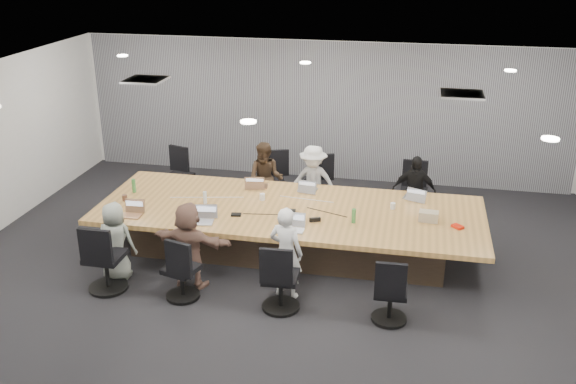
% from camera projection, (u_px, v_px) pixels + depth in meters
% --- Properties ---
extents(floor, '(10.00, 8.00, 0.00)m').
position_uv_depth(floor, '(283.00, 265.00, 9.83)').
color(floor, black).
rests_on(floor, ground).
extents(ceiling, '(10.00, 8.00, 0.00)m').
position_uv_depth(ceiling, '(282.00, 84.00, 8.79)').
color(ceiling, white).
rests_on(ceiling, wall_back).
extents(wall_back, '(10.00, 0.00, 2.80)m').
position_uv_depth(wall_back, '(324.00, 111.00, 12.94)').
color(wall_back, silver).
rests_on(wall_back, ground).
extents(wall_front, '(10.00, 0.00, 2.80)m').
position_uv_depth(wall_front, '(188.00, 337.00, 5.68)').
color(wall_front, silver).
rests_on(wall_front, ground).
extents(curtain, '(9.80, 0.04, 2.80)m').
position_uv_depth(curtain, '(323.00, 112.00, 12.87)').
color(curtain, gray).
rests_on(curtain, ground).
extents(conference_table, '(6.00, 2.20, 0.74)m').
position_uv_depth(conference_table, '(289.00, 228.00, 10.14)').
color(conference_table, '#403023').
rests_on(conference_table, ground).
extents(chair_0, '(0.64, 0.64, 0.77)m').
position_uv_depth(chair_0, '(179.00, 180.00, 12.15)').
color(chair_0, black).
rests_on(chair_0, ground).
extents(chair_1, '(0.73, 0.73, 0.86)m').
position_uv_depth(chair_1, '(270.00, 184.00, 11.80)').
color(chair_1, black).
rests_on(chair_1, ground).
extents(chair_2, '(0.70, 0.70, 0.82)m').
position_uv_depth(chair_2, '(316.00, 189.00, 11.65)').
color(chair_2, black).
rests_on(chair_2, ground).
extents(chair_3, '(0.56, 0.56, 0.82)m').
position_uv_depth(chair_3, '(413.00, 196.00, 11.33)').
color(chair_3, black).
rests_on(chair_3, ground).
extents(chair_4, '(0.59, 0.59, 0.87)m').
position_uv_depth(chair_4, '(106.00, 262.00, 9.01)').
color(chair_4, black).
rests_on(chair_4, ground).
extents(chair_5, '(0.61, 0.61, 0.74)m').
position_uv_depth(chair_5, '(182.00, 274.00, 8.82)').
color(chair_5, black).
rests_on(chair_5, ground).
extents(chair_6, '(0.57, 0.57, 0.80)m').
position_uv_depth(chair_6, '(281.00, 282.00, 8.55)').
color(chair_6, black).
rests_on(chair_6, ground).
extents(chair_7, '(0.50, 0.50, 0.73)m').
position_uv_depth(chair_7, '(390.00, 296.00, 8.29)').
color(chair_7, black).
rests_on(chair_7, ground).
extents(person_1, '(0.66, 0.51, 1.34)m').
position_uv_depth(person_1, '(266.00, 179.00, 11.40)').
color(person_1, '#37281B').
rests_on(person_1, ground).
extents(laptop_1, '(0.36, 0.27, 0.02)m').
position_uv_depth(laptop_1, '(258.00, 186.00, 10.87)').
color(laptop_1, '#8C6647').
rests_on(laptop_1, conference_table).
extents(person_2, '(0.90, 0.57, 1.34)m').
position_uv_depth(person_2, '(313.00, 182.00, 11.24)').
color(person_2, '#B4B4B4').
rests_on(person_2, ground).
extents(laptop_2, '(0.33, 0.25, 0.02)m').
position_uv_depth(laptop_2, '(308.00, 190.00, 10.71)').
color(laptop_2, '#B2B2B7').
rests_on(laptop_2, conference_table).
extents(person_3, '(0.75, 0.31, 1.28)m').
position_uv_depth(person_3, '(414.00, 192.00, 10.92)').
color(person_3, black).
rests_on(person_3, ground).
extents(laptop_3, '(0.36, 0.29, 0.02)m').
position_uv_depth(laptop_3, '(414.00, 198.00, 10.38)').
color(laptop_3, '#B2B2B7').
rests_on(laptop_3, conference_table).
extents(person_4, '(0.58, 0.38, 1.18)m').
position_uv_depth(person_4, '(116.00, 241.00, 9.27)').
color(person_4, gray).
rests_on(person_4, ground).
extents(laptop_4, '(0.32, 0.23, 0.02)m').
position_uv_depth(laptop_4, '(131.00, 216.00, 9.71)').
color(laptop_4, '#8C6647').
rests_on(laptop_4, conference_table).
extents(person_5, '(1.22, 0.51, 1.28)m').
position_uv_depth(person_5, '(189.00, 245.00, 9.04)').
color(person_5, '#7E594B').
rests_on(person_5, ground).
extents(laptop_5, '(0.37, 0.28, 0.02)m').
position_uv_depth(laptop_5, '(201.00, 222.00, 9.50)').
color(laptop_5, '#B2B2B7').
rests_on(laptop_5, conference_table).
extents(person_6, '(0.55, 0.43, 1.34)m').
position_uv_depth(person_6, '(286.00, 253.00, 8.77)').
color(person_6, silver).
rests_on(person_6, ground).
extents(laptop_6, '(0.29, 0.20, 0.02)m').
position_uv_depth(laptop_6, '(294.00, 230.00, 9.24)').
color(laptop_6, '#B2B2B7').
rests_on(laptop_6, conference_table).
extents(bottle_green_left, '(0.08, 0.08, 0.23)m').
position_uv_depth(bottle_green_left, '(134.00, 186.00, 10.58)').
color(bottle_green_left, '#397E39').
rests_on(bottle_green_left, conference_table).
extents(bottle_green_right, '(0.07, 0.07, 0.22)m').
position_uv_depth(bottle_green_right, '(354.00, 216.00, 9.47)').
color(bottle_green_right, '#397E39').
rests_on(bottle_green_right, conference_table).
extents(bottle_clear, '(0.08, 0.08, 0.20)m').
position_uv_depth(bottle_clear, '(205.00, 198.00, 10.15)').
color(bottle_clear, silver).
rests_on(bottle_clear, conference_table).
extents(cup_white_far, '(0.10, 0.10, 0.11)m').
position_uv_depth(cup_white_far, '(262.00, 197.00, 10.29)').
color(cup_white_far, white).
rests_on(cup_white_far, conference_table).
extents(cup_white_near, '(0.10, 0.10, 0.10)m').
position_uv_depth(cup_white_near, '(393.00, 206.00, 9.97)').
color(cup_white_near, white).
rests_on(cup_white_near, conference_table).
extents(mug_brown, '(0.08, 0.08, 0.10)m').
position_uv_depth(mug_brown, '(125.00, 198.00, 10.28)').
color(mug_brown, brown).
rests_on(mug_brown, conference_table).
extents(mic_left, '(0.17, 0.12, 0.03)m').
position_uv_depth(mic_left, '(236.00, 215.00, 9.74)').
color(mic_left, black).
rests_on(mic_left, conference_table).
extents(mic_right, '(0.18, 0.13, 0.03)m').
position_uv_depth(mic_right, '(290.00, 211.00, 9.86)').
color(mic_right, black).
rests_on(mic_right, conference_table).
extents(stapler, '(0.17, 0.10, 0.06)m').
position_uv_depth(stapler, '(315.00, 220.00, 9.53)').
color(stapler, black).
rests_on(stapler, conference_table).
extents(canvas_bag, '(0.30, 0.20, 0.15)m').
position_uv_depth(canvas_bag, '(429.00, 216.00, 9.53)').
color(canvas_bag, tan).
rests_on(canvas_bag, conference_table).
extents(snack_packet, '(0.19, 0.19, 0.04)m').
position_uv_depth(snack_packet, '(458.00, 227.00, 9.34)').
color(snack_packet, red).
rests_on(snack_packet, conference_table).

